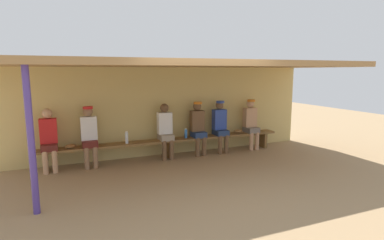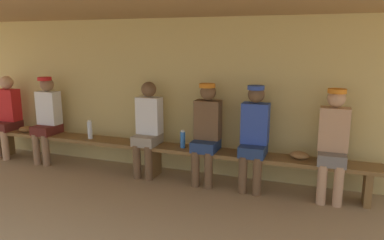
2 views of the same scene
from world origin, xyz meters
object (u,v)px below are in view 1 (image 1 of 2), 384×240
at_px(player_middle, 198,126).
at_px(baseball_glove_tan, 238,131).
at_px(water_bottle_clear, 186,133).
at_px(baseball_glove_dark_brown, 71,146).
at_px(player_in_blue, 220,124).
at_px(water_bottle_green, 127,138).
at_px(player_shirtless_tan, 251,122).
at_px(player_with_sunglasses, 89,134).
at_px(support_post, 31,142).
at_px(player_in_red, 165,129).
at_px(bench, 169,142).
at_px(player_in_white, 49,137).

bearing_deg(player_middle, baseball_glove_tan, 1.57).
distance_m(water_bottle_clear, baseball_glove_dark_brown, 2.68).
bearing_deg(player_in_blue, water_bottle_green, -179.14).
distance_m(player_shirtless_tan, baseball_glove_tan, 0.44).
height_order(player_shirtless_tan, water_bottle_green, player_shirtless_tan).
distance_m(player_shirtless_tan, baseball_glove_dark_brown, 4.59).
distance_m(player_with_sunglasses, player_middle, 2.62).
bearing_deg(player_with_sunglasses, player_middle, 0.00).
xyz_separation_m(player_with_sunglasses, baseball_glove_tan, (3.81, 0.03, -0.24)).
bearing_deg(support_post, player_shirtless_tan, 22.32).
height_order(player_in_red, water_bottle_green, player_in_red).
relative_size(water_bottle_clear, baseball_glove_tan, 1.02).
bearing_deg(water_bottle_clear, player_middle, 1.57).
xyz_separation_m(support_post, player_with_sunglasses, (0.94, 2.10, -0.35)).
bearing_deg(bench, player_middle, 0.27).
distance_m(player_middle, baseball_glove_dark_brown, 3.03).
relative_size(player_in_white, water_bottle_clear, 5.47).
relative_size(player_middle, baseball_glove_dark_brown, 5.60).
relative_size(support_post, player_in_blue, 1.64).
height_order(player_shirtless_tan, baseball_glove_dark_brown, player_shirtless_tan).
height_order(water_bottle_green, baseball_glove_dark_brown, water_bottle_green).
xyz_separation_m(player_in_red, baseball_glove_dark_brown, (-2.15, -0.03, -0.22)).
distance_m(player_with_sunglasses, water_bottle_green, 0.83).
bearing_deg(support_post, player_in_blue, 26.67).
relative_size(player_in_blue, baseball_glove_tan, 5.60).
distance_m(player_in_red, water_bottle_clear, 0.55).
bearing_deg(baseball_glove_dark_brown, player_shirtless_tan, -24.50).
relative_size(player_with_sunglasses, water_bottle_clear, 5.51).
distance_m(player_in_white, baseball_glove_tan, 4.63).
bearing_deg(player_in_blue, baseball_glove_dark_brown, -179.51).
height_order(support_post, player_with_sunglasses, support_post).
xyz_separation_m(player_in_red, player_with_sunglasses, (-1.75, 0.00, 0.02)).
distance_m(player_shirtless_tan, player_with_sunglasses, 4.18).
xyz_separation_m(player_middle, water_bottle_clear, (-0.33, -0.01, -0.17)).
relative_size(player_in_red, player_in_blue, 0.99).
xyz_separation_m(player_shirtless_tan, water_bottle_clear, (-1.90, -0.01, -0.17)).
xyz_separation_m(bench, player_in_red, (-0.10, 0.00, 0.34)).
xyz_separation_m(player_shirtless_tan, water_bottle_green, (-3.37, -0.04, -0.15)).
xyz_separation_m(bench, player_shirtless_tan, (2.33, 0.00, 0.36)).
relative_size(bench, player_in_red, 4.49).
distance_m(player_shirtless_tan, water_bottle_green, 3.38).
bearing_deg(water_bottle_clear, support_post, -146.97).
height_order(support_post, player_in_red, support_post).
bearing_deg(baseball_glove_dark_brown, support_post, -129.49).
relative_size(support_post, bench, 0.37).
distance_m(bench, player_middle, 0.85).
xyz_separation_m(player_middle, player_in_blue, (0.63, 0.00, 0.00)).
xyz_separation_m(player_in_red, water_bottle_clear, (0.53, -0.01, -0.15)).
bearing_deg(bench, player_shirtless_tan, 0.09).
height_order(player_in_white, baseball_glove_dark_brown, player_in_white).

